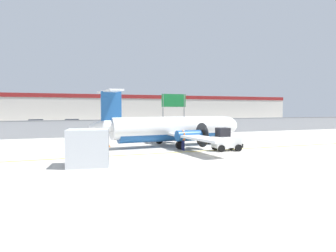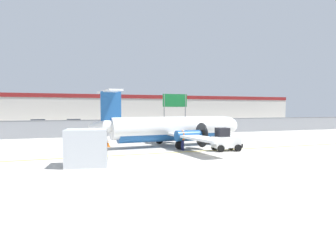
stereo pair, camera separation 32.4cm
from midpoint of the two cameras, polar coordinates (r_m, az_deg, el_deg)
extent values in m
plane|color=#BCB7AD|center=(22.65, 8.95, -5.41)|extent=(140.00, 140.00, 0.00)
cube|color=yellow|center=(24.40, 6.67, -4.76)|extent=(84.00, 0.20, 0.01)
cube|color=gray|center=(39.20, -3.87, -0.26)|extent=(98.00, 0.04, 2.00)
cylinder|color=slate|center=(39.15, -3.88, 1.28)|extent=(98.00, 0.10, 0.10)
cube|color=#38383A|center=(50.38, -7.51, -0.57)|extent=(98.00, 17.00, 0.12)
cube|color=beige|center=(68.45, -10.88, 3.07)|extent=(91.00, 8.00, 6.50)
cube|color=maroon|center=(64.56, -10.35, 5.60)|extent=(91.00, 0.20, 0.80)
cylinder|color=white|center=(27.18, 1.06, -0.22)|extent=(11.25, 2.73, 1.90)
ellipsoid|color=white|center=(30.15, 11.17, 0.06)|extent=(2.70, 1.99, 1.80)
ellipsoid|color=white|center=(25.22, -11.05, -0.09)|extent=(3.21, 1.28, 1.05)
cylinder|color=#1E5193|center=(27.21, 1.06, -1.32)|extent=(10.08, 2.23, 1.48)
cube|color=white|center=(27.26, 1.25, -1.41)|extent=(2.79, 16.07, 0.18)
cylinder|color=#1E5193|center=(29.70, -0.56, -1.02)|extent=(2.26, 1.06, 0.90)
cone|color=black|center=(30.18, 1.44, -0.96)|extent=(0.48, 0.47, 0.44)
cylinder|color=#262626|center=(30.25, 1.69, -0.95)|extent=(0.20, 2.10, 2.10)
cylinder|color=#1E5193|center=(25.04, 4.23, -1.83)|extent=(2.26, 1.06, 0.90)
cone|color=black|center=(25.61, 6.49, -1.73)|extent=(0.48, 0.47, 0.44)
cylinder|color=#262626|center=(25.69, 6.78, -1.72)|extent=(0.20, 2.10, 2.10)
cube|color=#1E5193|center=(25.25, -10.45, 2.98)|extent=(1.71, 0.31, 3.10)
cube|color=white|center=(25.26, -10.80, 6.50)|extent=(1.46, 4.87, 0.14)
cylinder|color=#59595B|center=(29.14, 8.06, -1.91)|extent=(0.15, 0.15, 0.97)
cylinder|color=black|center=(29.19, 8.05, -2.87)|extent=(0.61, 0.26, 0.60)
cylinder|color=#59595B|center=(29.14, -1.34, -1.80)|extent=(0.15, 0.15, 0.90)
cylinder|color=black|center=(29.18, -1.33, -2.68)|extent=(0.77, 0.28, 0.76)
cylinder|color=#59595B|center=(25.14, 2.60, -2.61)|extent=(0.15, 0.15, 0.90)
cylinder|color=black|center=(25.19, 2.60, -3.62)|extent=(0.77, 0.28, 0.76)
cube|color=silver|center=(24.78, 11.38, -2.99)|extent=(2.28, 1.26, 0.90)
cube|color=black|center=(24.54, 10.68, -1.16)|extent=(0.97, 1.06, 0.70)
cube|color=black|center=(25.35, 13.69, -3.56)|extent=(0.24, 1.11, 0.30)
cylinder|color=black|center=(25.70, 12.25, -3.78)|extent=(0.57, 0.22, 0.56)
cylinder|color=black|center=(24.66, 13.56, -4.10)|extent=(0.57, 0.22, 0.56)
cylinder|color=black|center=(25.03, 9.21, -3.94)|extent=(0.57, 0.22, 0.56)
cylinder|color=black|center=(23.96, 10.43, -4.27)|extent=(0.57, 0.22, 0.56)
cylinder|color=#191E4C|center=(24.55, 3.27, -3.70)|extent=(0.17, 0.17, 0.85)
cylinder|color=#191E4C|center=(24.73, 3.05, -3.65)|extent=(0.17, 0.17, 0.85)
cylinder|color=orange|center=(24.56, 3.17, -2.00)|extent=(0.37, 0.37, 0.60)
cylinder|color=orange|center=(24.37, 3.41, -1.97)|extent=(0.11, 0.11, 0.55)
cylinder|color=orange|center=(24.75, 2.92, -1.89)|extent=(0.11, 0.11, 0.55)
sphere|color=tan|center=(24.52, 3.17, -0.97)|extent=(0.22, 0.22, 0.22)
cube|color=silver|center=(18.52, -14.78, -3.97)|extent=(2.70, 2.38, 2.20)
cube|color=#333338|center=(18.52, -14.78, -3.97)|extent=(2.42, 0.49, 2.20)
cube|color=orange|center=(27.39, -11.00, -3.89)|extent=(0.36, 0.36, 0.04)
cone|color=orange|center=(27.35, -11.00, -3.22)|extent=(0.28, 0.28, 0.60)
cylinder|color=white|center=(27.34, -11.01, -3.05)|extent=(0.17, 0.17, 0.08)
cube|color=orange|center=(28.46, 2.70, -3.56)|extent=(0.36, 0.36, 0.04)
cone|color=orange|center=(28.43, 2.70, -2.92)|extent=(0.28, 0.28, 0.60)
cylinder|color=white|center=(28.42, 2.70, -2.76)|extent=(0.17, 0.17, 0.08)
cube|color=#B28C19|center=(54.56, -23.55, 0.19)|extent=(4.38, 2.20, 0.80)
cube|color=#262D38|center=(54.54, -23.41, 0.91)|extent=(2.37, 1.82, 0.56)
cylinder|color=black|center=(53.61, -24.97, -0.23)|extent=(0.62, 0.27, 0.60)
cylinder|color=black|center=(55.40, -25.04, -0.13)|extent=(0.62, 0.27, 0.60)
cylinder|color=black|center=(53.78, -21.99, -0.16)|extent=(0.62, 0.27, 0.60)
cylinder|color=black|center=(55.57, -22.16, -0.06)|extent=(0.62, 0.27, 0.60)
cube|color=silver|center=(53.78, -17.19, 0.28)|extent=(4.23, 1.79, 0.80)
cube|color=#262D38|center=(53.74, -17.36, 1.00)|extent=(2.23, 1.61, 0.56)
cylinder|color=black|center=(54.80, -15.79, 0.02)|extent=(0.60, 0.21, 0.60)
cylinder|color=black|center=(53.01, -15.61, -0.09)|extent=(0.60, 0.21, 0.60)
cylinder|color=black|center=(54.61, -18.72, -0.04)|extent=(0.60, 0.21, 0.60)
cylinder|color=black|center=(52.82, -18.63, -0.15)|extent=(0.60, 0.21, 0.60)
cube|color=slate|center=(44.64, -8.37, -0.19)|extent=(4.29, 1.94, 0.80)
cube|color=#262D38|center=(44.56, -8.57, 0.67)|extent=(2.29, 1.69, 0.56)
cylinder|color=black|center=(45.90, -6.97, -0.49)|extent=(0.61, 0.23, 0.60)
cylinder|color=black|center=(44.18, -6.31, -0.63)|extent=(0.61, 0.23, 0.60)
cylinder|color=black|center=(45.19, -10.38, -0.58)|extent=(0.61, 0.23, 0.60)
cylinder|color=black|center=(43.44, -9.85, -0.72)|extent=(0.61, 0.23, 0.60)
cube|color=silver|center=(50.29, -5.43, 0.21)|extent=(4.28, 1.91, 0.80)
cube|color=#262D38|center=(50.31, -5.27, 0.99)|extent=(2.27, 1.67, 0.56)
cylinder|color=black|center=(49.05, -6.67, -0.25)|extent=(0.61, 0.23, 0.60)
cylinder|color=black|center=(50.78, -7.24, -0.13)|extent=(0.61, 0.23, 0.60)
cylinder|color=black|center=(49.90, -3.58, -0.17)|extent=(0.61, 0.23, 0.60)
cylinder|color=black|center=(51.60, -4.24, -0.06)|extent=(0.61, 0.23, 0.60)
cube|color=slate|center=(58.93, -0.23, 0.67)|extent=(4.26, 1.86, 0.80)
cube|color=#262D38|center=(58.85, -0.37, 1.33)|extent=(2.26, 1.64, 0.56)
cylinder|color=black|center=(60.31, 0.68, 0.42)|extent=(0.61, 0.22, 0.60)
cylinder|color=black|center=(58.65, 1.37, 0.34)|extent=(0.61, 0.22, 0.60)
cylinder|color=black|center=(59.28, -1.81, 0.37)|extent=(0.61, 0.22, 0.60)
cylinder|color=black|center=(57.60, -1.19, 0.29)|extent=(0.61, 0.22, 0.60)
cube|color=#B28C19|center=(50.06, 11.50, 0.15)|extent=(4.22, 1.74, 0.80)
cube|color=#262D38|center=(50.11, 11.65, 0.93)|extent=(2.21, 1.58, 0.56)
cylinder|color=black|center=(48.58, 10.66, -0.32)|extent=(0.60, 0.21, 0.60)
cylinder|color=black|center=(50.12, 9.59, -0.20)|extent=(0.60, 0.21, 0.60)
cylinder|color=black|center=(50.08, 13.40, -0.24)|extent=(0.60, 0.21, 0.60)
cylinder|color=black|center=(51.58, 12.28, -0.13)|extent=(0.60, 0.21, 0.60)
cylinder|color=slate|center=(41.62, -0.51, 2.36)|extent=(0.14, 0.14, 5.50)
cylinder|color=slate|center=(42.79, 3.54, 2.38)|extent=(0.14, 0.14, 5.50)
cube|color=#14662D|center=(42.19, 1.55, 4.89)|extent=(3.60, 0.10, 1.80)
camera|label=1|loc=(0.16, -89.67, 0.02)|focal=32.00mm
camera|label=2|loc=(0.16, 90.33, -0.02)|focal=32.00mm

